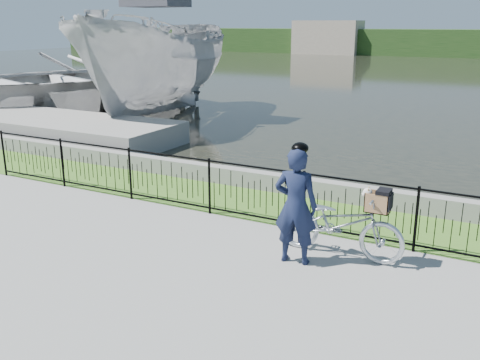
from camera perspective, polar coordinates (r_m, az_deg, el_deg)
The scene contains 11 objects.
ground at distance 9.10m, azimuth -3.04°, elevation -7.63°, with size 120.00×120.00×0.00m, color gray.
grass_strip at distance 11.24m, azimuth 3.78°, elevation -2.83°, with size 60.00×2.00×0.01m, color #447123.
water at distance 40.50m, azimuth 22.07°, elevation 9.99°, with size 120.00×120.00×0.00m, color black.
quay_wall at distance 12.06m, azimuth 5.76°, elevation -0.56°, with size 60.00×0.30×0.40m, color gray.
fence at distance 10.20m, azimuth 1.53°, elevation -1.44°, with size 14.00×0.06×1.15m, color black, non-canonical shape.
far_building_left at distance 68.84m, azimuth 9.34°, elevation 14.78°, with size 8.00×4.00×4.00m, color gray.
dock at distance 19.36m, azimuth -20.45°, elevation 5.41°, with size 10.00×3.00×0.70m, color gray.
bicycle_rig at distance 8.88m, azimuth 10.62°, elevation -4.53°, with size 2.13×0.74×1.26m.
cyclist at distance 8.42m, azimuth 5.97°, elevation -2.65°, with size 0.74×0.54×1.96m.
boat_near at distance 21.43m, azimuth -8.73°, elevation 12.04°, with size 6.12×11.16×5.88m.
boat_far at distance 24.47m, azimuth -18.57°, elevation 9.80°, with size 12.17×14.21×2.49m.
Camera 1 is at (4.31, -7.10, 3.70)m, focal length 40.00 mm.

